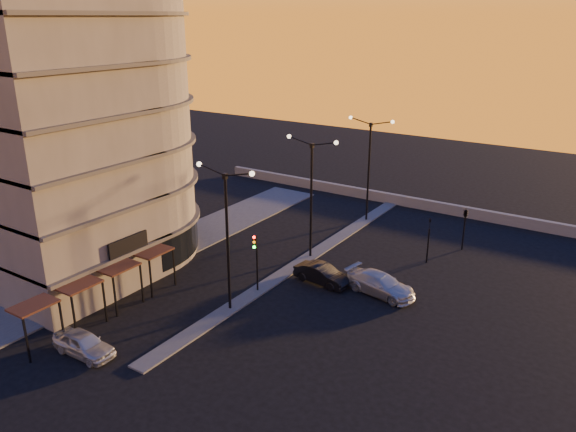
# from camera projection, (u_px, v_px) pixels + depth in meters

# --- Properties ---
(ground) EXTENTS (120.00, 120.00, 0.00)m
(ground) POSITION_uv_depth(u_px,v_px,m) (230.00, 309.00, 36.16)
(ground) COLOR black
(ground) RESTS_ON ground
(sidewalk_west) EXTENTS (5.00, 40.00, 0.12)m
(sidewalk_west) POSITION_uv_depth(u_px,v_px,m) (159.00, 252.00, 44.72)
(sidewalk_west) COLOR #474745
(sidewalk_west) RESTS_ON ground
(median) EXTENTS (1.20, 36.00, 0.12)m
(median) POSITION_uv_depth(u_px,v_px,m) (310.00, 256.00, 44.02)
(median) COLOR #474745
(median) RESTS_ON ground
(parapet) EXTENTS (44.00, 0.50, 1.00)m
(parapet) POSITION_uv_depth(u_px,v_px,m) (411.00, 202.00, 55.43)
(parapet) COLOR slate
(parapet) RESTS_ON ground
(building) EXTENTS (14.35, 17.08, 25.00)m
(building) POSITION_uv_depth(u_px,v_px,m) (69.00, 105.00, 39.43)
(building) COLOR #605B55
(building) RESTS_ON ground
(streetlamp_near) EXTENTS (4.32, 0.32, 9.51)m
(streetlamp_near) POSITION_uv_depth(u_px,v_px,m) (227.00, 228.00, 34.29)
(streetlamp_near) COLOR black
(streetlamp_near) RESTS_ON ground
(streetlamp_mid) EXTENTS (4.32, 0.32, 9.51)m
(streetlamp_mid) POSITION_uv_depth(u_px,v_px,m) (311.00, 189.00, 42.16)
(streetlamp_mid) COLOR black
(streetlamp_mid) RESTS_ON ground
(streetlamp_far) EXTENTS (4.32, 0.32, 9.51)m
(streetlamp_far) POSITION_uv_depth(u_px,v_px,m) (369.00, 162.00, 50.03)
(streetlamp_far) COLOR black
(streetlamp_far) RESTS_ON ground
(traffic_light_main) EXTENTS (0.28, 0.44, 4.25)m
(traffic_light_main) POSITION_uv_depth(u_px,v_px,m) (256.00, 253.00, 37.45)
(traffic_light_main) COLOR black
(traffic_light_main) RESTS_ON ground
(signal_east_a) EXTENTS (0.13, 0.16, 3.60)m
(signal_east_a) POSITION_uv_depth(u_px,v_px,m) (429.00, 239.00, 42.40)
(signal_east_a) COLOR black
(signal_east_a) RESTS_ON ground
(signal_east_b) EXTENTS (0.42, 1.99, 3.60)m
(signal_east_b) POSITION_uv_depth(u_px,v_px,m) (466.00, 214.00, 44.38)
(signal_east_b) COLOR black
(signal_east_b) RESTS_ON ground
(car_hatchback) EXTENTS (3.97, 1.67, 1.34)m
(car_hatchback) POSITION_uv_depth(u_px,v_px,m) (84.00, 344.00, 31.13)
(car_hatchback) COLOR #B8BBC0
(car_hatchback) RESTS_ON ground
(car_sedan) EXTENTS (4.24, 1.82, 1.36)m
(car_sedan) POSITION_uv_depth(u_px,v_px,m) (322.00, 274.00, 39.52)
(car_sedan) COLOR black
(car_sedan) RESTS_ON ground
(car_wagon) EXTENTS (5.23, 2.78, 1.44)m
(car_wagon) POSITION_uv_depth(u_px,v_px,m) (380.00, 284.00, 37.96)
(car_wagon) COLOR #B9BEC2
(car_wagon) RESTS_ON ground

